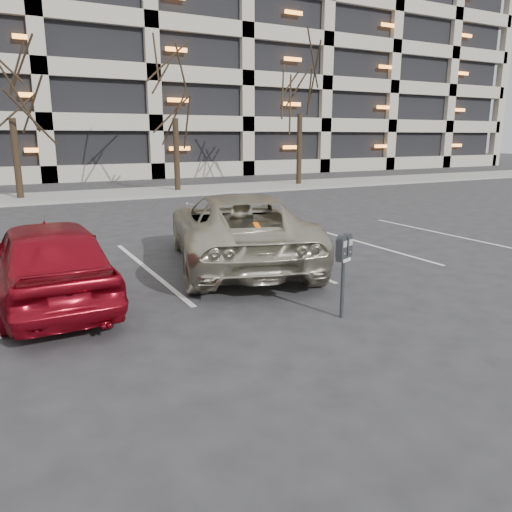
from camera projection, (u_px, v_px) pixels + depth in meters
ground at (262, 290)px, 8.84m from camera, size 140.00×140.00×0.00m
sidewalk at (94, 195)px, 22.58m from camera, size 80.00×4.00×0.12m
stall_lines at (148, 270)px, 10.18m from camera, size 16.90×5.20×0.00m
parking_garage at (194, 54)px, 41.23m from camera, size 52.00×20.00×19.00m
tree_b at (6, 65)px, 19.96m from camera, size 3.32×3.32×7.55m
tree_c at (173, 71)px, 23.10m from camera, size 3.42×3.42×7.78m
tree_d at (301, 68)px, 26.16m from camera, size 3.76×3.76×8.54m
parking_meter at (344, 256)px, 7.28m from camera, size 0.34×0.24×1.25m
suv_silver at (238, 229)px, 10.50m from camera, size 3.92×5.96×1.53m
car_red at (49, 261)px, 7.99m from camera, size 1.76×4.22×1.43m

